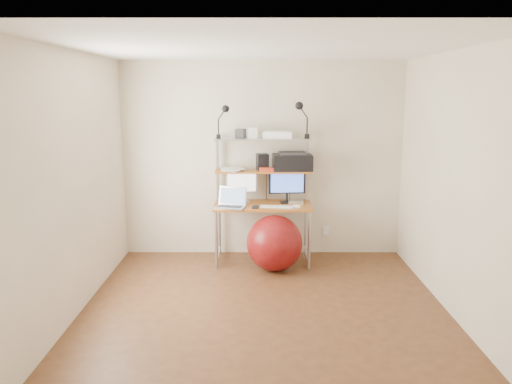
{
  "coord_description": "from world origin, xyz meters",
  "views": [
    {
      "loc": [
        -0.08,
        -4.59,
        2.11
      ],
      "look_at": [
        -0.08,
        1.15,
        0.96
      ],
      "focal_mm": 35.0,
      "sensor_mm": 36.0,
      "label": 1
    }
  ],
  "objects_px": {
    "laptop": "(232,203)",
    "exercise_ball": "(275,243)",
    "monitor_silver": "(242,183)",
    "monitor_black": "(287,185)",
    "printer": "(292,162)"
  },
  "relations": [
    {
      "from": "exercise_ball",
      "to": "monitor_black",
      "type": "bearing_deg",
      "value": 68.19
    },
    {
      "from": "printer",
      "to": "exercise_ball",
      "type": "bearing_deg",
      "value": -119.59
    },
    {
      "from": "monitor_black",
      "to": "printer",
      "type": "xyz_separation_m",
      "value": [
        0.06,
        0.03,
        0.29
      ]
    },
    {
      "from": "printer",
      "to": "exercise_ball",
      "type": "xyz_separation_m",
      "value": [
        -0.23,
        -0.45,
        -0.92
      ]
    },
    {
      "from": "laptop",
      "to": "printer",
      "type": "relative_size",
      "value": 0.82
    },
    {
      "from": "laptop",
      "to": "exercise_ball",
      "type": "distance_m",
      "value": 0.71
    },
    {
      "from": "monitor_black",
      "to": "laptop",
      "type": "distance_m",
      "value": 0.75
    },
    {
      "from": "monitor_black",
      "to": "exercise_ball",
      "type": "relative_size",
      "value": 0.69
    },
    {
      "from": "monitor_silver",
      "to": "laptop",
      "type": "bearing_deg",
      "value": -126.87
    },
    {
      "from": "monitor_black",
      "to": "exercise_ball",
      "type": "distance_m",
      "value": 0.78
    },
    {
      "from": "monitor_black",
      "to": "laptop",
      "type": "height_order",
      "value": "monitor_black"
    },
    {
      "from": "laptop",
      "to": "printer",
      "type": "distance_m",
      "value": 0.92
    },
    {
      "from": "monitor_silver",
      "to": "exercise_ball",
      "type": "relative_size",
      "value": 0.67
    },
    {
      "from": "monitor_silver",
      "to": "printer",
      "type": "bearing_deg",
      "value": -15.68
    },
    {
      "from": "printer",
      "to": "exercise_ball",
      "type": "distance_m",
      "value": 1.05
    }
  ]
}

